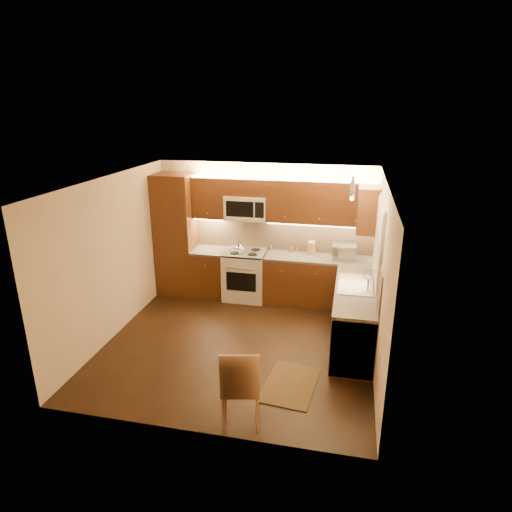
% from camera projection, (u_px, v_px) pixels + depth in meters
% --- Properties ---
extents(floor, '(4.00, 4.00, 0.01)m').
position_uv_depth(floor, '(239.00, 343.00, 6.86)').
color(floor, black).
rests_on(floor, ground).
extents(ceiling, '(4.00, 4.00, 0.01)m').
position_uv_depth(ceiling, '(237.00, 182.00, 6.04)').
color(ceiling, beige).
rests_on(ceiling, ground).
extents(wall_back, '(4.00, 0.01, 2.50)m').
position_uv_depth(wall_back, '(265.00, 231.00, 8.30)').
color(wall_back, beige).
rests_on(wall_back, ground).
extents(wall_front, '(4.00, 0.01, 2.50)m').
position_uv_depth(wall_front, '(190.00, 334.00, 4.61)').
color(wall_front, beige).
rests_on(wall_front, ground).
extents(wall_left, '(0.01, 4.00, 2.50)m').
position_uv_depth(wall_left, '(113.00, 258.00, 6.85)').
color(wall_left, beige).
rests_on(wall_left, ground).
extents(wall_right, '(0.01, 4.00, 2.50)m').
position_uv_depth(wall_right, '(380.00, 278.00, 6.05)').
color(wall_right, beige).
rests_on(wall_right, ground).
extents(pantry, '(0.70, 0.60, 2.30)m').
position_uv_depth(pantry, '(176.00, 235.00, 8.39)').
color(pantry, '#44240E').
rests_on(pantry, floor).
extents(base_cab_back_left, '(0.62, 0.60, 0.86)m').
position_uv_depth(base_cab_back_left, '(211.00, 273.00, 8.49)').
color(base_cab_back_left, '#44240E').
rests_on(base_cab_back_left, floor).
extents(counter_back_left, '(0.62, 0.60, 0.04)m').
position_uv_depth(counter_back_left, '(210.00, 251.00, 8.34)').
color(counter_back_left, '#3A3735').
rests_on(counter_back_left, base_cab_back_left).
extents(base_cab_back_right, '(1.92, 0.60, 0.86)m').
position_uv_depth(base_cab_back_right, '(317.00, 282.00, 8.08)').
color(base_cab_back_right, '#44240E').
rests_on(base_cab_back_right, floor).
extents(counter_back_right, '(1.92, 0.60, 0.04)m').
position_uv_depth(counter_back_right, '(318.00, 258.00, 7.94)').
color(counter_back_right, '#3A3735').
rests_on(counter_back_right, base_cab_back_right).
extents(base_cab_right, '(0.60, 2.00, 0.86)m').
position_uv_depth(base_cab_right, '(353.00, 317.00, 6.75)').
color(base_cab_right, '#44240E').
rests_on(base_cab_right, floor).
extents(counter_right, '(0.60, 2.00, 0.04)m').
position_uv_depth(counter_right, '(355.00, 290.00, 6.60)').
color(counter_right, '#3A3735').
rests_on(counter_right, base_cab_right).
extents(dishwasher, '(0.58, 0.60, 0.84)m').
position_uv_depth(dishwasher, '(353.00, 340.00, 6.10)').
color(dishwasher, silver).
rests_on(dishwasher, floor).
extents(backsplash_back, '(3.30, 0.02, 0.60)m').
position_uv_depth(backsplash_back, '(283.00, 234.00, 8.24)').
color(backsplash_back, tan).
rests_on(backsplash_back, wall_back).
extents(backsplash_right, '(0.02, 2.00, 0.60)m').
position_uv_depth(backsplash_right, '(378.00, 271.00, 6.44)').
color(backsplash_right, tan).
rests_on(backsplash_right, wall_right).
extents(upper_cab_back_left, '(0.62, 0.35, 0.75)m').
position_uv_depth(upper_cab_back_left, '(210.00, 197.00, 8.13)').
color(upper_cab_back_left, '#44240E').
rests_on(upper_cab_back_left, wall_back).
extents(upper_cab_back_right, '(1.92, 0.35, 0.75)m').
position_uv_depth(upper_cab_back_right, '(321.00, 202.00, 7.72)').
color(upper_cab_back_right, '#44240E').
rests_on(upper_cab_back_right, wall_back).
extents(upper_cab_bridge, '(0.76, 0.35, 0.31)m').
position_uv_depth(upper_cab_bridge, '(247.00, 187.00, 7.92)').
color(upper_cab_bridge, '#44240E').
rests_on(upper_cab_bridge, wall_back).
extents(upper_cab_right_corner, '(0.35, 0.50, 0.75)m').
position_uv_depth(upper_cab_right_corner, '(368.00, 210.00, 7.17)').
color(upper_cab_right_corner, '#44240E').
rests_on(upper_cab_right_corner, wall_right).
extents(stove, '(0.76, 0.65, 0.92)m').
position_uv_depth(stove, '(245.00, 275.00, 8.32)').
color(stove, silver).
rests_on(stove, floor).
extents(microwave, '(0.76, 0.38, 0.44)m').
position_uv_depth(microwave, '(247.00, 207.00, 8.03)').
color(microwave, silver).
rests_on(microwave, wall_back).
extents(window_frame, '(0.03, 1.44, 1.24)m').
position_uv_depth(window_frame, '(379.00, 242.00, 6.45)').
color(window_frame, silver).
rests_on(window_frame, wall_right).
extents(window_blinds, '(0.02, 1.36, 1.16)m').
position_uv_depth(window_blinds, '(378.00, 242.00, 6.45)').
color(window_blinds, silver).
rests_on(window_blinds, wall_right).
extents(sink, '(0.52, 0.86, 0.15)m').
position_uv_depth(sink, '(356.00, 280.00, 6.71)').
color(sink, silver).
rests_on(sink, counter_right).
extents(faucet, '(0.20, 0.04, 0.30)m').
position_uv_depth(faucet, '(369.00, 277.00, 6.65)').
color(faucet, silver).
rests_on(faucet, counter_right).
extents(track_light_bar, '(0.04, 1.20, 0.03)m').
position_uv_depth(track_light_bar, '(353.00, 184.00, 6.11)').
color(track_light_bar, silver).
rests_on(track_light_bar, ceiling).
extents(kettle, '(0.23, 0.23, 0.21)m').
position_uv_depth(kettle, '(240.00, 248.00, 8.04)').
color(kettle, silver).
rests_on(kettle, stove).
extents(toaster_oven, '(0.42, 0.32, 0.25)m').
position_uv_depth(toaster_oven, '(345.00, 252.00, 7.83)').
color(toaster_oven, silver).
rests_on(toaster_oven, counter_back_right).
extents(knife_block, '(0.14, 0.19, 0.23)m').
position_uv_depth(knife_block, '(311.00, 248.00, 8.08)').
color(knife_block, '#A6764B').
rests_on(knife_block, counter_back_right).
extents(spice_jar_a, '(0.05, 0.05, 0.10)m').
position_uv_depth(spice_jar_a, '(271.00, 247.00, 8.31)').
color(spice_jar_a, silver).
rests_on(spice_jar_a, counter_back_right).
extents(spice_jar_b, '(0.06, 0.06, 0.10)m').
position_uv_depth(spice_jar_b, '(290.00, 250.00, 8.16)').
color(spice_jar_b, brown).
rests_on(spice_jar_b, counter_back_right).
extents(spice_jar_c, '(0.06, 0.06, 0.11)m').
position_uv_depth(spice_jar_c, '(297.00, 249.00, 8.19)').
color(spice_jar_c, silver).
rests_on(spice_jar_c, counter_back_right).
extents(spice_jar_d, '(0.06, 0.06, 0.09)m').
position_uv_depth(spice_jar_d, '(293.00, 249.00, 8.23)').
color(spice_jar_d, olive).
rests_on(spice_jar_d, counter_back_right).
extents(soap_bottle, '(0.11, 0.12, 0.21)m').
position_uv_depth(soap_bottle, '(371.00, 262.00, 7.38)').
color(soap_bottle, white).
rests_on(soap_bottle, counter_right).
extents(rug, '(0.75, 1.03, 0.01)m').
position_uv_depth(rug, '(290.00, 384.00, 5.84)').
color(rug, black).
rests_on(rug, floor).
extents(dining_chair, '(0.52, 0.52, 1.00)m').
position_uv_depth(dining_chair, '(240.00, 384.00, 5.04)').
color(dining_chair, '#A6764B').
rests_on(dining_chair, floor).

